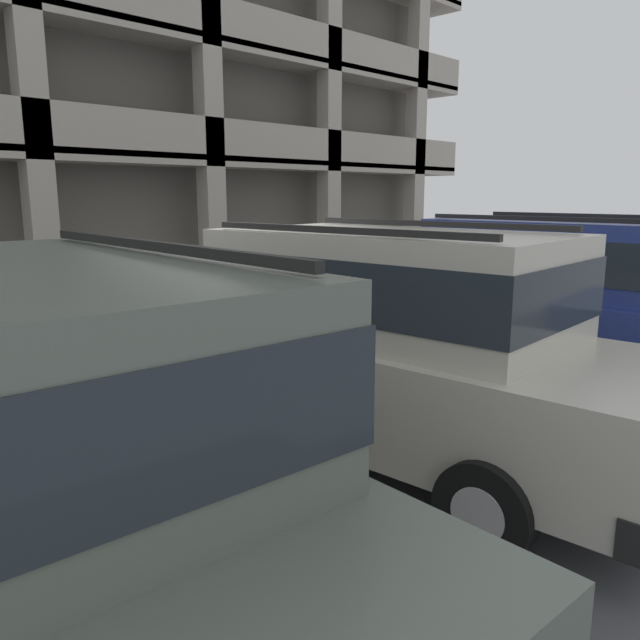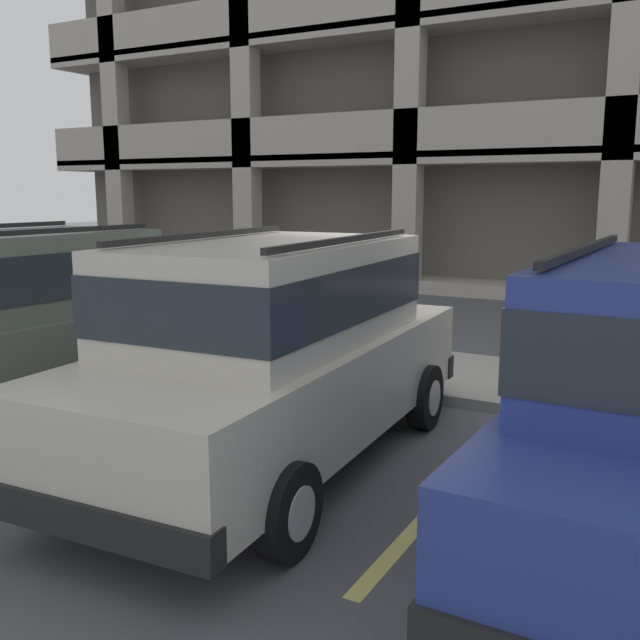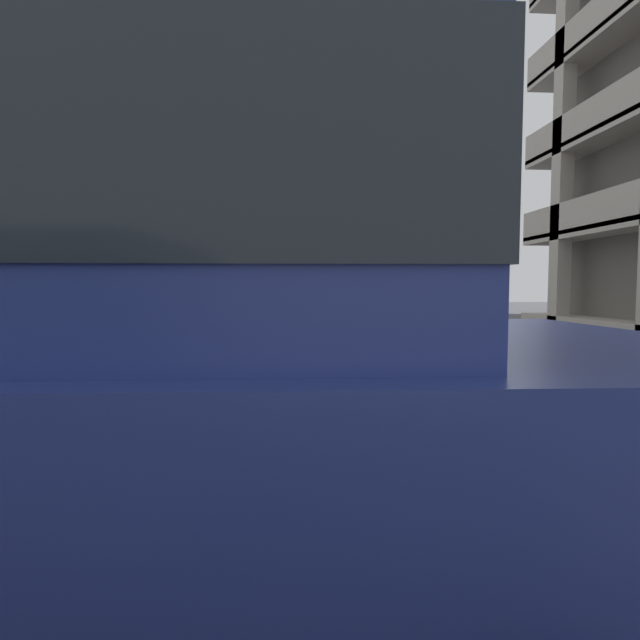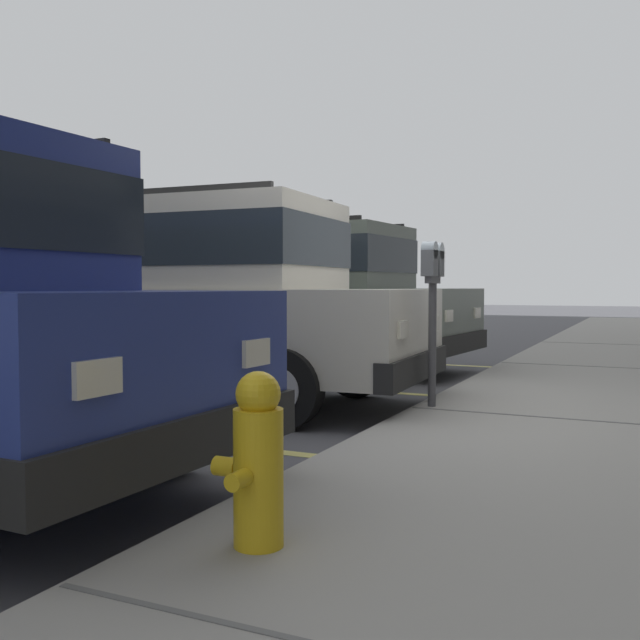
% 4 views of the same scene
% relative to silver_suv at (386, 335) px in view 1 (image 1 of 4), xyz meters
% --- Properties ---
extents(ground_plane, '(80.00, 80.00, 0.10)m').
position_rel_silver_suv_xyz_m(ground_plane, '(0.08, 2.15, -1.14)').
color(ground_plane, '#4C4C51').
extents(sidewalk, '(40.00, 2.20, 0.12)m').
position_rel_silver_suv_xyz_m(sidewalk, '(0.08, 3.45, -1.03)').
color(sidewalk, gray).
rests_on(sidewalk, ground_plane).
extents(parking_stall_lines, '(12.00, 4.80, 0.01)m').
position_rel_silver_suv_xyz_m(parking_stall_lines, '(1.56, 0.75, -1.08)').
color(parking_stall_lines, '#DBD16B').
rests_on(parking_stall_lines, ground_plane).
extents(silver_suv, '(2.18, 4.87, 2.03)m').
position_rel_silver_suv_xyz_m(silver_suv, '(0.00, 0.00, 0.00)').
color(silver_suv, beige).
rests_on(silver_suv, ground_plane).
extents(red_sedan, '(2.26, 4.90, 2.03)m').
position_rel_silver_suv_xyz_m(red_sedan, '(-3.09, -0.29, 0.00)').
color(red_sedan, '#5B665B').
rests_on(red_sedan, ground_plane).
extents(dark_hatchback, '(2.10, 4.82, 2.03)m').
position_rel_silver_suv_xyz_m(dark_hatchback, '(3.20, -0.05, 0.00)').
color(dark_hatchback, navy).
rests_on(dark_hatchback, ground_plane).
extents(parking_meter_near, '(0.35, 0.12, 1.42)m').
position_rel_silver_suv_xyz_m(parking_meter_near, '(-0.06, 2.50, 0.09)').
color(parking_meter_near, '#47474C').
rests_on(parking_meter_near, sidewalk).
extents(parking_meter_far, '(0.15, 0.12, 1.41)m').
position_rel_silver_suv_xyz_m(parking_meter_far, '(5.88, 2.46, -0.04)').
color(parking_meter_far, '#595B60').
rests_on(parking_meter_far, sidewalk).
extents(fire_hydrant, '(0.30, 0.30, 0.70)m').
position_rel_silver_suv_xyz_m(fire_hydrant, '(3.47, 2.80, -0.62)').
color(fire_hydrant, gold).
rests_on(fire_hydrant, sidewalk).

